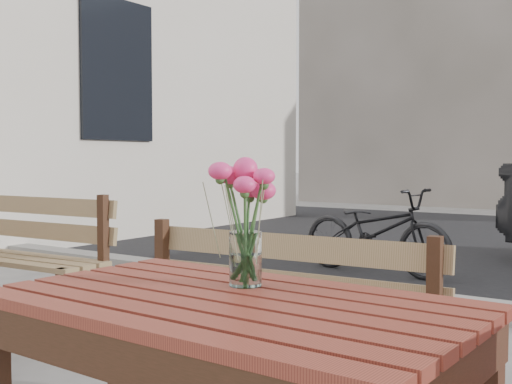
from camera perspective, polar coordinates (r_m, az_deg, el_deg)
main_table at (r=1.62m, az=-2.48°, el=-13.50°), size 1.21×0.73×0.73m
main_bench at (r=2.51m, az=1.52°, el=-10.14°), size 1.34×0.47×0.82m
main_vase at (r=1.70m, az=-0.95°, el=-1.27°), size 0.19×0.19×0.34m
second_bench at (r=4.35m, az=-20.16°, el=-4.28°), size 1.43×0.49×0.87m
bicycle at (r=6.04m, az=10.57°, el=-3.40°), size 1.58×0.70×0.80m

